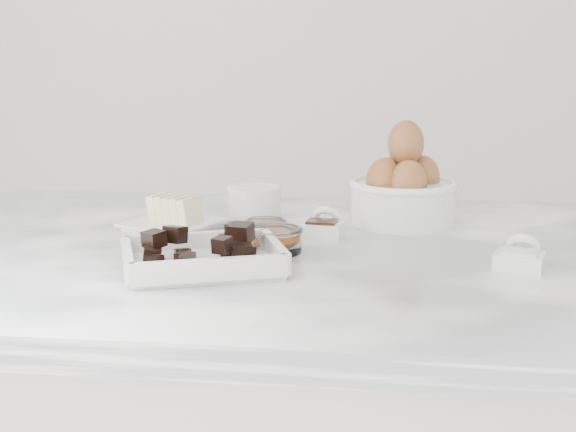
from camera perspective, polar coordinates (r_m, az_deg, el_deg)
The scene contains 9 objects.
marble_slab at distance 1.19m, azimuth -1.14°, elevation -3.11°, with size 1.20×0.80×0.04m, color white.
chocolate_dish at distance 1.06m, azimuth -6.11°, elevation -2.64°, with size 0.25×0.22×0.05m.
butter_plate at distance 1.30m, azimuth -8.27°, elevation -0.08°, with size 0.17×0.17×0.06m.
sugar_ramekin at distance 1.36m, azimuth -2.42°, elevation 1.05°, with size 0.09×0.09×0.05m.
egg_bowl at distance 1.34m, azimuth 8.19°, elevation 1.82°, with size 0.18×0.18×0.17m.
honey_bowl at distance 1.23m, azimuth -1.60°, elevation -0.87°, with size 0.06×0.06×0.03m.
zest_bowl at distance 1.14m, azimuth -0.96°, elevation -1.64°, with size 0.08×0.08×0.04m.
vanilla_spoon at distance 1.24m, azimuth 2.51°, elevation -0.72°, with size 0.07×0.08×0.05m.
salt_spoon at distance 1.11m, azimuth 16.19°, elevation -2.82°, with size 0.07×0.09×0.05m.
Camera 1 is at (0.16, -1.13, 1.23)m, focal length 50.00 mm.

